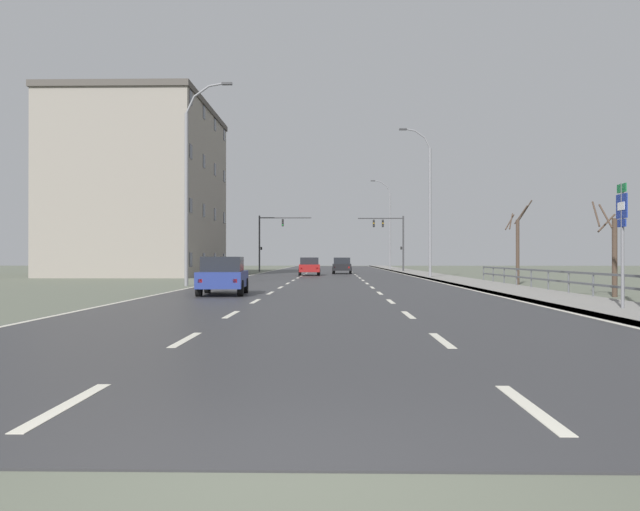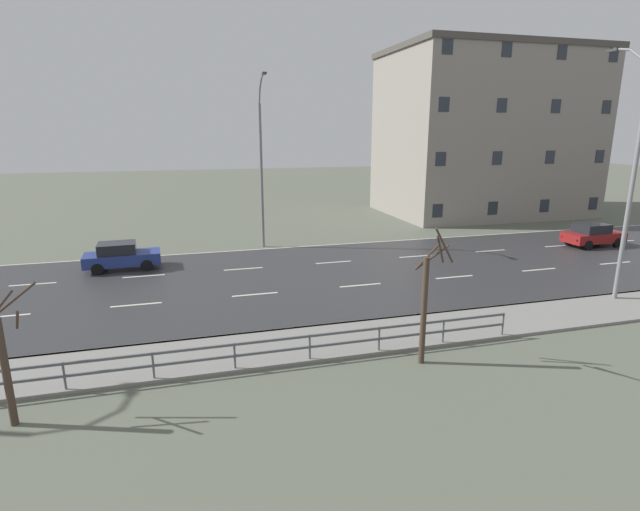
{
  "view_description": "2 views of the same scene",
  "coord_description": "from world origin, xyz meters",
  "views": [
    {
      "loc": [
        0.37,
        -4.66,
        1.51
      ],
      "look_at": [
        -0.7,
        47.23,
        1.72
      ],
      "focal_mm": 37.2,
      "sensor_mm": 36.0,
      "label": 1
    },
    {
      "loc": [
        24.57,
        26.08,
        7.64
      ],
      "look_at": [
        0.0,
        32.9,
        1.12
      ],
      "focal_mm": 27.26,
      "sensor_mm": 36.0,
      "label": 2
    }
  ],
  "objects": [
    {
      "name": "street_lamp_midground",
      "position": [
        7.46,
        45.05,
        5.54
      ],
      "size": [
        2.41,
        0.24,
        11.29
      ],
      "color": "slate",
      "rests_on": "ground"
    },
    {
      "name": "car_near_left",
      "position": [
        -4.15,
        22.33,
        0.8
      ],
      "size": [
        2.02,
        4.2,
        1.57
      ],
      "rotation": [
        0.0,
        0.0,
        0.06
      ],
      "color": "navy",
      "rests_on": "ground"
    },
    {
      "name": "guardrail",
      "position": [
        9.85,
        20.97,
        0.71
      ],
      "size": [
        0.07,
        32.91,
        1.0
      ],
      "color": "#515459",
      "rests_on": "ground"
    },
    {
      "name": "car_far_left",
      "position": [
        -1.75,
        52.78,
        0.8
      ],
      "size": [
        1.97,
        4.17,
        1.57
      ],
      "rotation": [
        0.0,
        0.0,
        0.04
      ],
      "color": "maroon",
      "rests_on": "ground"
    },
    {
      "name": "street_lamp_left_bank",
      "position": [
        -7.44,
        31.0,
        5.41
      ],
      "size": [
        2.58,
        0.24,
        11.06
      ],
      "color": "slate",
      "rests_on": "ground"
    },
    {
      "name": "bare_tree_mid",
      "position": [
        10.92,
        33.5,
        2.17
      ],
      "size": [
        1.54,
        1.04,
        4.85
      ],
      "color": "#423328",
      "rests_on": "ground"
    },
    {
      "name": "brick_building",
      "position": [
        -16.57,
        53.51,
        7.47
      ],
      "size": [
        12.22,
        18.23,
        14.92
      ],
      "color": "gray",
      "rests_on": "ground"
    },
    {
      "name": "ground_plane",
      "position": [
        0.0,
        48.0,
        -0.06
      ],
      "size": [
        160.0,
        160.0,
        0.12
      ],
      "color": "#5B6051"
    },
    {
      "name": "bare_tree_near",
      "position": [
        11.22,
        21.28,
        1.75
      ],
      "size": [
        1.1,
        1.38,
        3.8
      ],
      "color": "#423328",
      "rests_on": "ground"
    }
  ]
}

